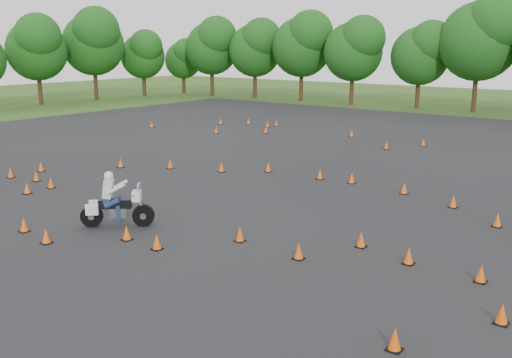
# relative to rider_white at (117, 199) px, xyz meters

# --- Properties ---
(ground) EXTENTS (140.00, 140.00, 0.00)m
(ground) POSITION_rel_rider_white_xyz_m (2.56, 0.27, -0.95)
(ground) COLOR #2D5119
(ground) RESTS_ON ground
(asphalt_pad) EXTENTS (62.00, 62.00, 0.00)m
(asphalt_pad) POSITION_rel_rider_white_xyz_m (2.56, 6.27, -0.94)
(asphalt_pad) COLOR black
(asphalt_pad) RESTS_ON ground
(traffic_cones) EXTENTS (35.97, 32.32, 0.45)m
(traffic_cones) POSITION_rel_rider_white_xyz_m (2.42, 5.86, -0.72)
(traffic_cones) COLOR #F0540A
(traffic_cones) RESTS_ON asphalt_pad
(rider_white) EXTENTS (2.35, 2.15, 1.88)m
(rider_white) POSITION_rel_rider_white_xyz_m (0.00, 0.00, 0.00)
(rider_white) COLOR beige
(rider_white) RESTS_ON ground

